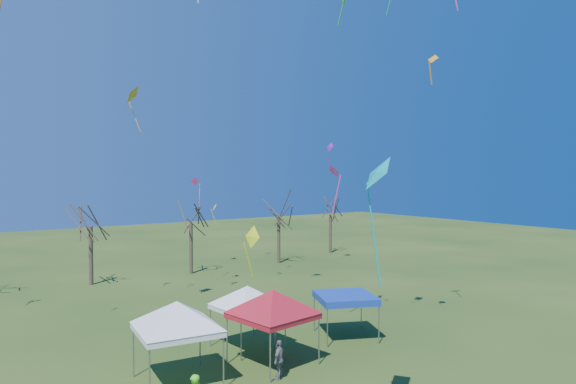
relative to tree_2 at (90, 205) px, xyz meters
name	(u,v)px	position (x,y,z in m)	size (l,w,h in m)	color
ground	(298,377)	(2.37, -24.38, -6.29)	(140.00, 140.00, 0.00)	#234114
tree_2	(90,205)	(0.00, 0.00, 0.00)	(3.71, 3.71, 8.18)	#3D2D21
tree_3	(191,205)	(8.40, -0.33, -0.21)	(3.59, 3.59, 7.91)	#3D2D21
tree_4	(279,202)	(17.72, -0.38, -0.23)	(3.58, 3.58, 7.89)	#3D2D21
tree_5	(330,201)	(26.09, 1.69, -0.56)	(3.39, 3.39, 7.46)	#3D2D21
tent_white_west	(177,307)	(-2.12, -21.89, -3.07)	(4.48, 4.48, 3.98)	gray
tent_white_mid	(248,290)	(2.56, -19.79, -3.38)	(4.08, 4.08, 3.61)	gray
tent_red	(273,295)	(2.32, -22.46, -3.06)	(4.49, 4.49, 4.00)	gray
tent_blue	(345,298)	(7.65, -21.46, -4.16)	(3.90, 3.90, 2.32)	gray
person_grey	(279,359)	(1.59, -24.04, -5.44)	(1.00, 0.42, 1.71)	slate
kite_22	(195,183)	(6.82, -4.70, 1.77)	(0.86, 0.79, 2.35)	#CA2D7C
kite_5	(377,174)	(1.07, -30.28, 2.47)	(1.35, 1.58, 4.29)	#0BABA9
kite_12	(330,147)	(20.72, -4.55, 5.00)	(0.49, 0.97, 3.01)	purple
kite_19	(214,208)	(7.94, -5.71, -0.19)	(0.60, 0.78, 1.86)	gold
kite_1	(252,237)	(1.09, -22.63, -0.32)	(0.53, 1.05, 2.36)	#DEF419
kite_11	(132,94)	(-0.48, -11.70, 7.19)	(1.42, 1.52, 2.78)	orange
kite_9	(433,60)	(10.51, -24.79, 8.26)	(0.50, 0.66, 1.54)	orange
kite_17	(334,172)	(8.13, -19.98, 2.58)	(0.74, 1.02, 2.82)	#F035A1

